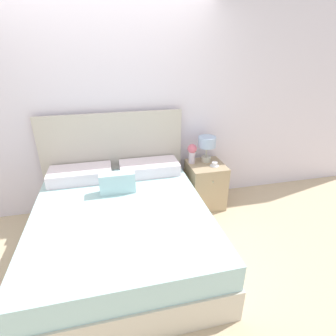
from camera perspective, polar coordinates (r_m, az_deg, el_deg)
The scene contains 7 objects.
ground_plane at distance 3.73m, azimuth -10.68°, elevation -7.71°, with size 12.00×12.00×0.00m, color #CCB28E.
wall_back at distance 3.29m, azimuth -12.58°, elevation 12.39°, with size 8.00×0.06×2.60m.
bed at distance 2.81m, azimuth -10.05°, elevation -12.02°, with size 1.73×1.94×1.28m.
nightstand at distance 3.56m, azimuth 8.08°, elevation -3.59°, with size 0.46×0.50×0.60m.
table_lamp at distance 3.42m, azimuth 8.47°, elevation 5.17°, with size 0.23×0.23×0.34m.
flower_vase at distance 3.39m, azimuth 5.29°, elevation 3.47°, with size 0.12×0.12×0.26m.
teacup at distance 3.38m, azimuth 10.10°, elevation 0.80°, with size 0.12×0.12×0.05m.
Camera 1 is at (-0.04, -3.15, 1.99)m, focal length 28.00 mm.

